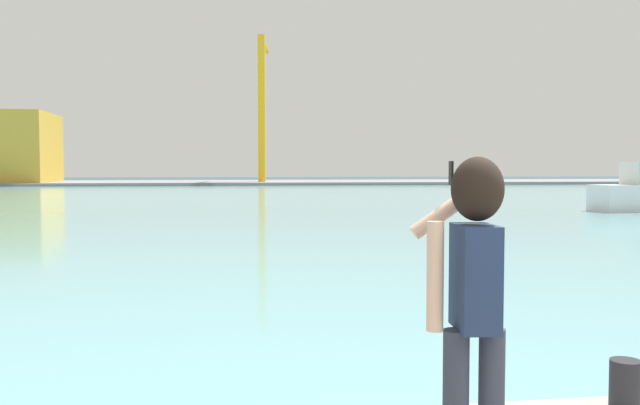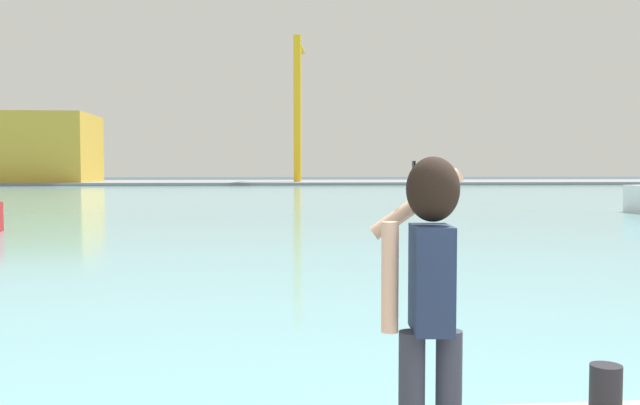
{
  "view_description": "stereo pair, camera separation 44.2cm",
  "coord_description": "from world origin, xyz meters",
  "px_view_note": "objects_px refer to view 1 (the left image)",
  "views": [
    {
      "loc": [
        -2.28,
        -2.54,
        2.24
      ],
      "look_at": [
        -1.18,
        5.12,
        1.84
      ],
      "focal_mm": 37.93,
      "sensor_mm": 36.0,
      "label": 1
    },
    {
      "loc": [
        -1.84,
        -2.59,
        2.24
      ],
      "look_at": [
        -1.18,
        5.12,
        1.84
      ],
      "focal_mm": 37.93,
      "sensor_mm": 36.0,
      "label": 2
    }
  ],
  "objects_px": {
    "warehouse_left": "(8,148)",
    "port_crane": "(262,97)",
    "person_photographer": "(473,284)",
    "harbor_bollard": "(625,386)"
  },
  "relations": [
    {
      "from": "harbor_bollard",
      "to": "warehouse_left",
      "type": "xyz_separation_m",
      "value": [
        -30.23,
        88.24,
        4.12
      ]
    },
    {
      "from": "person_photographer",
      "to": "port_crane",
      "type": "xyz_separation_m",
      "value": [
        3.93,
        87.13,
        9.96
      ]
    },
    {
      "from": "harbor_bollard",
      "to": "port_crane",
      "type": "bearing_deg",
      "value": 88.34
    },
    {
      "from": "warehouse_left",
      "to": "port_crane",
      "type": "distance_m",
      "value": 33.48
    },
    {
      "from": "harbor_bollard",
      "to": "warehouse_left",
      "type": "distance_m",
      "value": 93.37
    },
    {
      "from": "person_photographer",
      "to": "harbor_bollard",
      "type": "relative_size",
      "value": 4.82
    },
    {
      "from": "harbor_bollard",
      "to": "warehouse_left",
      "type": "relative_size",
      "value": 0.03
    },
    {
      "from": "harbor_bollard",
      "to": "port_crane",
      "type": "distance_m",
      "value": 87.03
    },
    {
      "from": "person_photographer",
      "to": "port_crane",
      "type": "distance_m",
      "value": 87.78
    },
    {
      "from": "person_photographer",
      "to": "warehouse_left",
      "type": "height_order",
      "value": "warehouse_left"
    }
  ]
}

